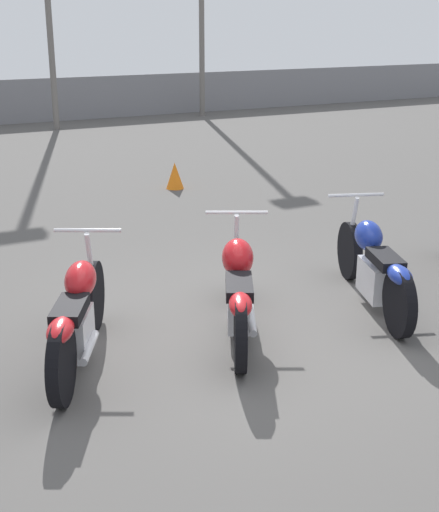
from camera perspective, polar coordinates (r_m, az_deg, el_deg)
name	(u,v)px	position (r m, az deg, el deg)	size (l,w,h in m)	color
ground_plane	(241,333)	(6.89, 1.71, -6.20)	(60.00, 60.00, 0.00)	#514F4C
motorcycle_slot_1	(78,316)	(6.27, -11.26, -4.71)	(1.09, 1.92, 1.04)	black
motorcycle_slot_2	(238,289)	(6.73, 1.51, -2.65)	(1.16, 2.05, 1.02)	black
motorcycle_slot_3	(374,266)	(7.54, 12.28, -0.81)	(0.97, 2.16, 1.03)	black
traffic_cone_near	(175,176)	(12.63, -3.59, 6.44)	(0.31, 0.31, 0.46)	orange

